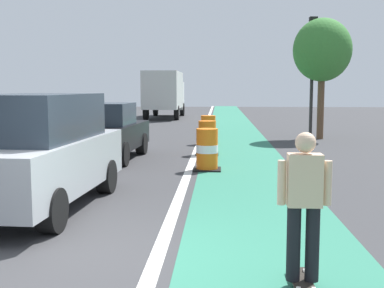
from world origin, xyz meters
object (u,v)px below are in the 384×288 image
Objects in this scene: skateboarder_on_lane at (304,205)px; traffic_light_corner at (313,56)px; parked_sedan_second at (105,132)px; traffic_barrel_back at (208,130)px; delivery_truck_down_block at (165,92)px; traffic_barrel_mid at (207,138)px; street_tree_sidewalk at (322,51)px; traffic_barrel_front at (207,150)px; parked_suv_nearest at (38,151)px.

traffic_light_corner is at bearing 79.51° from skateboarder_on_lane.
parked_sedan_second reaches higher than traffic_barrel_back.
delivery_truck_down_block is at bearing 99.07° from skateboarder_on_lane.
parked_sedan_second is 10.45m from traffic_light_corner.
traffic_barrel_mid is 7.71m from traffic_light_corner.
traffic_barrel_back is at bearing -155.02° from street_tree_sidewalk.
traffic_light_corner reaches higher than skateboarder_on_lane.
parked_sedan_second is 3.85× the size of traffic_barrel_back.
delivery_truck_down_block is at bearing 99.07° from traffic_barrel_front.
traffic_light_corner is at bearing 61.23° from parked_suv_nearest.
traffic_barrel_mid is 0.21× the size of traffic_light_corner.
parked_sedan_second is 3.85× the size of traffic_barrel_front.
traffic_light_corner is at bearing 63.96° from traffic_barrel_front.
traffic_barrel_front is 3.03m from traffic_barrel_mid.
traffic_light_corner is at bearing 123.53° from street_tree_sidewalk.
parked_sedan_second reaches higher than traffic_barrel_mid.
parked_suv_nearest is at bearing -88.14° from parked_sedan_second.
skateboarder_on_lane is 10.74m from traffic_barrel_mid.
skateboarder_on_lane is at bearing -80.91° from traffic_barrel_front.
traffic_barrel_mid is 0.22× the size of street_tree_sidewalk.
traffic_barrel_mid is (3.02, 1.30, -0.30)m from parked_sedan_second.
traffic_barrel_front is 1.00× the size of traffic_barrel_back.
street_tree_sidewalk is at bearing -56.47° from traffic_light_corner.
skateboarder_on_lane is at bearing -38.86° from parked_suv_nearest.
parked_sedan_second is 0.84× the size of street_tree_sidewalk.
traffic_light_corner reaches higher than delivery_truck_down_block.
traffic_barrel_front is at bearing -88.62° from traffic_barrel_mid.
traffic_light_corner reaches higher than street_tree_sidewalk.
traffic_barrel_front is 1.00× the size of traffic_barrel_mid.
skateboarder_on_lane is 0.34× the size of street_tree_sidewalk.
parked_suv_nearest is at bearing 141.14° from skateboarder_on_lane.
traffic_barrel_back is at bearing -148.83° from traffic_light_corner.
traffic_barrel_back is (-1.33, 13.68, -0.38)m from skateboarder_on_lane.
delivery_truck_down_block is at bearing 91.43° from parked_suv_nearest.
parked_sedan_second is at bearing -136.51° from traffic_light_corner.
skateboarder_on_lane is 1.55× the size of traffic_barrel_front.
parked_suv_nearest is 4.31× the size of traffic_barrel_front.
street_tree_sidewalk is (7.44, 12.53, 2.63)m from parked_suv_nearest.
parked_sedan_second is 3.30m from traffic_barrel_mid.
parked_suv_nearest is at bearing -88.57° from delivery_truck_down_block.
delivery_truck_down_block is (-3.45, 16.25, 1.31)m from traffic_barrel_back.
delivery_truck_down_block is at bearing 100.25° from traffic_barrel_mid.
parked_suv_nearest reaches higher than traffic_barrel_back.
traffic_barrel_mid is 3.03m from traffic_barrel_back.
delivery_truck_down_block is at bearing 101.98° from traffic_barrel_back.
traffic_barrel_mid is (2.82, 7.34, -0.50)m from parked_suv_nearest.
parked_suv_nearest is 4.31× the size of traffic_barrel_mid.
parked_suv_nearest is 26.63m from delivery_truck_down_block.
skateboarder_on_lane is 0.40× the size of parked_sedan_second.
traffic_barrel_mid is at bearing -127.33° from traffic_light_corner.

